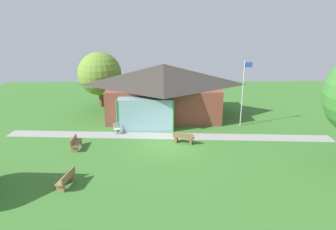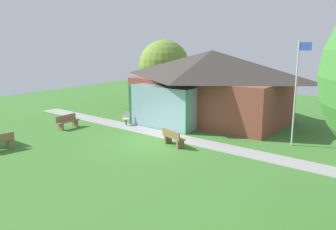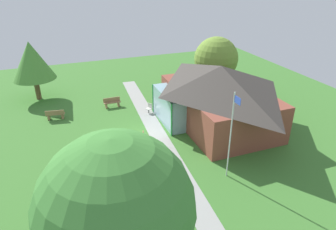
{
  "view_description": "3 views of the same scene",
  "coord_description": "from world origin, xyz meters",
  "px_view_note": "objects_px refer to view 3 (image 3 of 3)",
  "views": [
    {
      "loc": [
        -0.36,
        -19.99,
        8.65
      ],
      "look_at": [
        0.05,
        2.73,
        1.3
      ],
      "focal_mm": 32.46,
      "sensor_mm": 36.0,
      "label": 1
    },
    {
      "loc": [
        10.97,
        -14.03,
        5.31
      ],
      "look_at": [
        -0.05,
        1.31,
        1.28
      ],
      "focal_mm": 36.94,
      "sensor_mm": 36.0,
      "label": 2
    },
    {
      "loc": [
        18.81,
        -4.81,
        11.36
      ],
      "look_at": [
        -0.5,
        2.48,
        1.28
      ],
      "focal_mm": 32.42,
      "sensor_mm": 36.0,
      "label": 3
    }
  ],
  "objects_px": {
    "flagpole": "(231,132)",
    "tree_far_east": "(116,209)",
    "pavilion": "(217,94)",
    "tree_lawn_corner": "(32,61)",
    "bench_front_left": "(55,115)",
    "tree_behind_pavilion_left": "(216,59)",
    "patio_chair_west": "(149,109)",
    "bench_mid_left": "(112,103)",
    "bench_rear_near_path": "(145,141)"
  },
  "relations": [
    {
      "from": "tree_far_east",
      "to": "bench_mid_left",
      "type": "bearing_deg",
      "value": 170.18
    },
    {
      "from": "bench_mid_left",
      "to": "tree_far_east",
      "type": "relative_size",
      "value": 0.21
    },
    {
      "from": "patio_chair_west",
      "to": "tree_lawn_corner",
      "type": "relative_size",
      "value": 0.16
    },
    {
      "from": "bench_mid_left",
      "to": "patio_chair_west",
      "type": "xyz_separation_m",
      "value": [
        2.42,
        2.73,
        0.01
      ]
    },
    {
      "from": "flagpole",
      "to": "tree_lawn_corner",
      "type": "relative_size",
      "value": 0.99
    },
    {
      "from": "bench_front_left",
      "to": "patio_chair_west",
      "type": "relative_size",
      "value": 1.81
    },
    {
      "from": "pavilion",
      "to": "bench_front_left",
      "type": "distance_m",
      "value": 13.32
    },
    {
      "from": "bench_mid_left",
      "to": "tree_lawn_corner",
      "type": "xyz_separation_m",
      "value": [
        -4.33,
        -6.2,
        3.33
      ]
    },
    {
      "from": "flagpole",
      "to": "tree_lawn_corner",
      "type": "height_order",
      "value": "tree_lawn_corner"
    },
    {
      "from": "flagpole",
      "to": "patio_chair_west",
      "type": "height_order",
      "value": "flagpole"
    },
    {
      "from": "bench_front_left",
      "to": "tree_lawn_corner",
      "type": "relative_size",
      "value": 0.28
    },
    {
      "from": "pavilion",
      "to": "tree_far_east",
      "type": "height_order",
      "value": "tree_far_east"
    },
    {
      "from": "bench_mid_left",
      "to": "bench_front_left",
      "type": "height_order",
      "value": "same"
    },
    {
      "from": "bench_mid_left",
      "to": "flagpole",
      "type": "bearing_deg",
      "value": 109.51
    },
    {
      "from": "pavilion",
      "to": "bench_mid_left",
      "type": "bearing_deg",
      "value": -129.77
    },
    {
      "from": "pavilion",
      "to": "patio_chair_west",
      "type": "distance_m",
      "value": 6.09
    },
    {
      "from": "flagpole",
      "to": "bench_front_left",
      "type": "xyz_separation_m",
      "value": [
        -11.67,
        -9.35,
        -2.6
      ]
    },
    {
      "from": "tree_behind_pavilion_left",
      "to": "patio_chair_west",
      "type": "bearing_deg",
      "value": -71.25
    },
    {
      "from": "pavilion",
      "to": "flagpole",
      "type": "bearing_deg",
      "value": -22.93
    },
    {
      "from": "pavilion",
      "to": "bench_front_left",
      "type": "xyz_separation_m",
      "value": [
        -5.19,
        -12.09,
        -2.06
      ]
    },
    {
      "from": "bench_rear_near_path",
      "to": "bench_front_left",
      "type": "distance_m",
      "value": 8.75
    },
    {
      "from": "bench_mid_left",
      "to": "tree_behind_pavilion_left",
      "type": "bearing_deg",
      "value": -179.1
    },
    {
      "from": "bench_rear_near_path",
      "to": "bench_front_left",
      "type": "xyz_separation_m",
      "value": [
        -6.65,
        -5.7,
        0.0
      ]
    },
    {
      "from": "pavilion",
      "to": "bench_front_left",
      "type": "height_order",
      "value": "pavilion"
    },
    {
      "from": "flagpole",
      "to": "tree_lawn_corner",
      "type": "xyz_separation_m",
      "value": [
        -16.81,
        -10.67,
        0.73
      ]
    },
    {
      "from": "bench_front_left",
      "to": "tree_behind_pavilion_left",
      "type": "bearing_deg",
      "value": 13.85
    },
    {
      "from": "patio_chair_west",
      "to": "tree_lawn_corner",
      "type": "distance_m",
      "value": 11.68
    },
    {
      "from": "tree_far_east",
      "to": "tree_lawn_corner",
      "type": "relative_size",
      "value": 1.28
    },
    {
      "from": "flagpole",
      "to": "bench_mid_left",
      "type": "height_order",
      "value": "flagpole"
    },
    {
      "from": "bench_front_left",
      "to": "tree_far_east",
      "type": "height_order",
      "value": "tree_far_east"
    },
    {
      "from": "flagpole",
      "to": "bench_rear_near_path",
      "type": "distance_m",
      "value": 6.73
    },
    {
      "from": "patio_chair_west",
      "to": "bench_front_left",
      "type": "bearing_deg",
      "value": 48.18
    },
    {
      "from": "bench_rear_near_path",
      "to": "bench_front_left",
      "type": "height_order",
      "value": "same"
    },
    {
      "from": "pavilion",
      "to": "tree_behind_pavilion_left",
      "type": "xyz_separation_m",
      "value": [
        -6.2,
        3.24,
        0.86
      ]
    },
    {
      "from": "bench_mid_left",
      "to": "tree_lawn_corner",
      "type": "bearing_deg",
      "value": -35.11
    },
    {
      "from": "pavilion",
      "to": "patio_chair_west",
      "type": "xyz_separation_m",
      "value": [
        -3.58,
        -4.48,
        -2.05
      ]
    },
    {
      "from": "bench_mid_left",
      "to": "bench_front_left",
      "type": "xyz_separation_m",
      "value": [
        0.81,
        -4.88,
        0.0
      ]
    },
    {
      "from": "flagpole",
      "to": "bench_front_left",
      "type": "relative_size",
      "value": 3.49
    },
    {
      "from": "pavilion",
      "to": "bench_mid_left",
      "type": "distance_m",
      "value": 9.61
    },
    {
      "from": "patio_chair_west",
      "to": "bench_rear_near_path",
      "type": "bearing_deg",
      "value": 129.3
    },
    {
      "from": "tree_lawn_corner",
      "to": "bench_front_left",
      "type": "bearing_deg",
      "value": 14.36
    },
    {
      "from": "flagpole",
      "to": "tree_far_east",
      "type": "height_order",
      "value": "tree_far_east"
    },
    {
      "from": "bench_rear_near_path",
      "to": "tree_lawn_corner",
      "type": "bearing_deg",
      "value": -128.77
    },
    {
      "from": "bench_front_left",
      "to": "tree_behind_pavilion_left",
      "type": "relative_size",
      "value": 0.28
    },
    {
      "from": "pavilion",
      "to": "tree_far_east",
      "type": "relative_size",
      "value": 1.52
    },
    {
      "from": "pavilion",
      "to": "tree_lawn_corner",
      "type": "distance_m",
      "value": 16.97
    },
    {
      "from": "bench_rear_near_path",
      "to": "tree_far_east",
      "type": "distance_m",
      "value": 11.65
    },
    {
      "from": "tree_far_east",
      "to": "tree_behind_pavilion_left",
      "type": "bearing_deg",
      "value": 142.91
    },
    {
      "from": "flagpole",
      "to": "tree_behind_pavilion_left",
      "type": "xyz_separation_m",
      "value": [
        -12.68,
        5.99,
        0.33
      ]
    },
    {
      "from": "pavilion",
      "to": "flagpole",
      "type": "relative_size",
      "value": 1.96
    }
  ]
}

